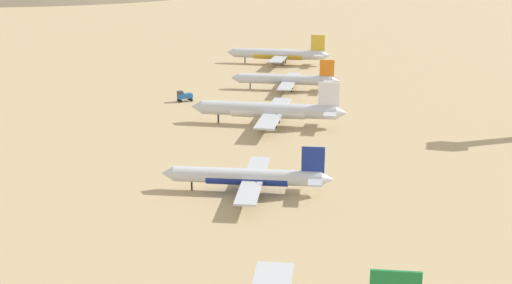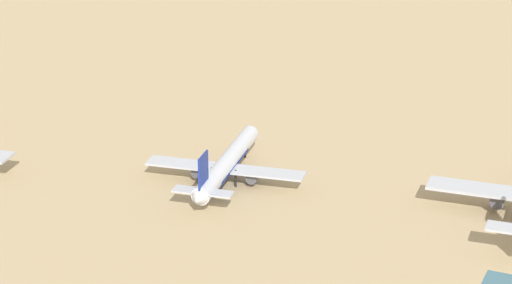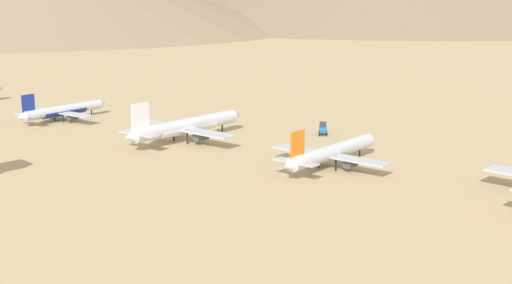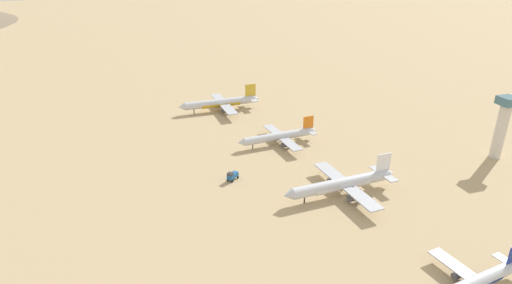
{
  "view_description": "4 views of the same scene",
  "coord_description": "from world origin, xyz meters",
  "px_view_note": "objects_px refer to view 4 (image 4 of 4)",
  "views": [
    {
      "loc": [
        -44.3,
        185.73,
        52.1
      ],
      "look_at": [
        -4.34,
        34.07,
        5.6
      ],
      "focal_mm": 45.77,
      "sensor_mm": 36.0,
      "label": 1
    },
    {
      "loc": [
        -172.39,
        -24.48,
        79.16
      ],
      "look_at": [
        1.06,
        52.45,
        5.37
      ],
      "focal_mm": 71.95,
      "sensor_mm": 36.0,
      "label": 2
    },
    {
      "loc": [
        -129.27,
        -162.1,
        44.77
      ],
      "look_at": [
        2.96,
        -31.26,
        3.79
      ],
      "focal_mm": 47.71,
      "sensor_mm": 36.0,
      "label": 3
    },
    {
      "loc": [
        74.93,
        122.32,
        83.76
      ],
      "look_at": [
        19.96,
        -52.44,
        3.81
      ],
      "focal_mm": 29.99,
      "sensor_mm": 36.0,
      "label": 4
    }
  ],
  "objects_px": {
    "parked_jet_0": "(221,103)",
    "parked_jet_1": "(280,136)",
    "service_truck": "(232,175)",
    "parked_jet_3": "(476,283)",
    "control_tower": "(502,124)",
    "parked_jet_2": "(343,184)"
  },
  "relations": [
    {
      "from": "parked_jet_2",
      "to": "service_truck",
      "type": "bearing_deg",
      "value": -32.76
    },
    {
      "from": "control_tower",
      "to": "service_truck",
      "type": "bearing_deg",
      "value": -7.1
    },
    {
      "from": "parked_jet_1",
      "to": "service_truck",
      "type": "xyz_separation_m",
      "value": [
        31.05,
        28.25,
        -2.01
      ]
    },
    {
      "from": "parked_jet_1",
      "to": "control_tower",
      "type": "height_order",
      "value": "control_tower"
    },
    {
      "from": "parked_jet_2",
      "to": "control_tower",
      "type": "bearing_deg",
      "value": -173.68
    },
    {
      "from": "control_tower",
      "to": "parked_jet_2",
      "type": "bearing_deg",
      "value": 6.32
    },
    {
      "from": "service_truck",
      "to": "control_tower",
      "type": "height_order",
      "value": "control_tower"
    },
    {
      "from": "parked_jet_1",
      "to": "control_tower",
      "type": "xyz_separation_m",
      "value": [
        -87.7,
        43.03,
        11.89
      ]
    },
    {
      "from": "parked_jet_1",
      "to": "service_truck",
      "type": "relative_size",
      "value": 7.58
    },
    {
      "from": "parked_jet_2",
      "to": "service_truck",
      "type": "distance_m",
      "value": 44.13
    },
    {
      "from": "parked_jet_1",
      "to": "parked_jet_2",
      "type": "xyz_separation_m",
      "value": [
        -6.0,
        52.08,
        0.59
      ]
    },
    {
      "from": "parked_jet_1",
      "to": "service_truck",
      "type": "height_order",
      "value": "parked_jet_1"
    },
    {
      "from": "parked_jet_0",
      "to": "parked_jet_2",
      "type": "bearing_deg",
      "value": 101.33
    },
    {
      "from": "parked_jet_0",
      "to": "service_truck",
      "type": "distance_m",
      "value": 86.02
    },
    {
      "from": "parked_jet_3",
      "to": "service_truck",
      "type": "distance_m",
      "value": 93.55
    },
    {
      "from": "parked_jet_1",
      "to": "control_tower",
      "type": "relative_size",
      "value": 1.47
    },
    {
      "from": "parked_jet_0",
      "to": "parked_jet_3",
      "type": "xyz_separation_m",
      "value": [
        -30.82,
        165.97,
        -1.04
      ]
    },
    {
      "from": "parked_jet_0",
      "to": "parked_jet_1",
      "type": "bearing_deg",
      "value": 105.6
    },
    {
      "from": "parked_jet_3",
      "to": "service_truck",
      "type": "relative_size",
      "value": 6.93
    },
    {
      "from": "parked_jet_0",
      "to": "service_truck",
      "type": "relative_size",
      "value": 8.88
    },
    {
      "from": "parked_jet_3",
      "to": "control_tower",
      "type": "xyz_separation_m",
      "value": [
        -72.63,
        -66.59,
        12.28
      ]
    },
    {
      "from": "service_truck",
      "to": "control_tower",
      "type": "relative_size",
      "value": 0.19
    }
  ]
}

